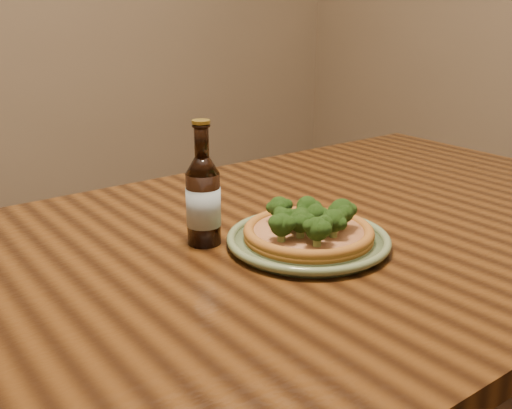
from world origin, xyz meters
TOP-DOWN VIEW (x-y plane):
  - table at (0.00, 0.10)m, footprint 1.60×0.90m
  - plate at (-0.00, 0.05)m, footprint 0.27×0.27m
  - pizza at (-0.00, 0.05)m, footprint 0.21×0.21m
  - beer_bottle at (-0.13, 0.16)m, footprint 0.06×0.06m

SIDE VIEW (x-z plane):
  - table at x=0.00m, z-range 0.28..1.03m
  - plate at x=0.00m, z-range 0.75..0.77m
  - pizza at x=0.00m, z-range 0.75..0.81m
  - beer_bottle at x=-0.13m, z-range 0.72..0.93m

